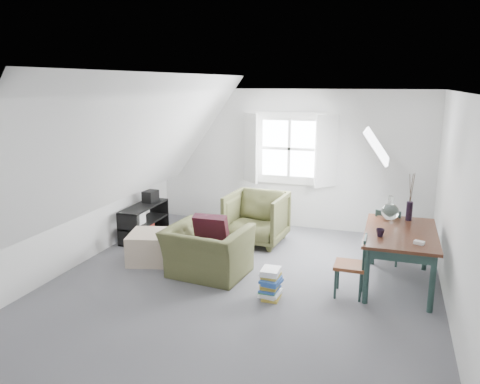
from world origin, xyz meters
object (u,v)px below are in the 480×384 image
(dining_table, at_px, (400,239))
(media_shelf, at_px, (143,223))
(dining_chair_near, at_px, (352,265))
(ottoman, at_px, (153,247))
(armchair_far, at_px, (256,242))
(dining_chair_far, at_px, (387,234))
(armchair_near, at_px, (208,275))
(magazine_stack, at_px, (271,284))

(dining_table, height_order, media_shelf, dining_table)
(dining_chair_near, bearing_deg, ottoman, -81.02)
(armchair_far, height_order, dining_table, dining_table)
(dining_table, distance_m, media_shelf, 4.22)
(dining_table, xyz_separation_m, dining_chair_far, (-0.17, 0.77, -0.21))
(dining_table, height_order, dining_chair_near, dining_chair_near)
(armchair_far, distance_m, media_shelf, 1.96)
(dining_chair_far, relative_size, dining_chair_near, 1.07)
(ottoman, distance_m, dining_chair_far, 3.46)
(armchair_near, bearing_deg, magazine_stack, 163.71)
(dining_table, distance_m, dining_chair_far, 0.82)
(dining_chair_near, distance_m, media_shelf, 3.79)
(magazine_stack, bearing_deg, ottoman, 161.72)
(ottoman, distance_m, magazine_stack, 2.10)
(dining_table, xyz_separation_m, media_shelf, (-4.15, 0.66, -0.39))
(armchair_far, relative_size, dining_chair_far, 1.11)
(armchair_near, xyz_separation_m, magazine_stack, (1.01, -0.42, 0.19))
(media_shelf, bearing_deg, armchair_near, -33.83)
(dining_table, relative_size, dining_chair_near, 1.89)
(armchair_far, bearing_deg, magazine_stack, -64.48)
(magazine_stack, bearing_deg, armchair_far, 111.23)
(dining_chair_far, distance_m, media_shelf, 3.98)
(armchair_far, xyz_separation_m, dining_table, (2.24, -1.04, 0.65))
(dining_table, relative_size, magazine_stack, 3.90)
(armchair_far, relative_size, media_shelf, 0.84)
(armchair_far, xyz_separation_m, media_shelf, (-1.91, -0.38, 0.26))
(dining_chair_far, bearing_deg, dining_table, 117.77)
(dining_chair_near, bearing_deg, magazine_stack, -52.98)
(armchair_near, relative_size, media_shelf, 0.96)
(armchair_near, distance_m, magazine_stack, 1.11)
(armchair_far, height_order, dining_chair_near, dining_chair_near)
(armchair_near, distance_m, ottoman, 1.03)
(ottoman, xyz_separation_m, dining_table, (3.48, 0.24, 0.43))
(armchair_near, relative_size, magazine_stack, 2.79)
(armchair_near, distance_m, dining_table, 2.62)
(ottoman, bearing_deg, magazine_stack, -18.28)
(ottoman, relative_size, media_shelf, 0.59)
(armchair_near, xyz_separation_m, ottoman, (-0.98, 0.24, 0.22))
(armchair_near, distance_m, dining_chair_far, 2.67)
(dining_chair_near, bearing_deg, armchair_far, -118.36)
(ottoman, distance_m, dining_table, 3.51)
(dining_chair_far, relative_size, magazine_stack, 2.20)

